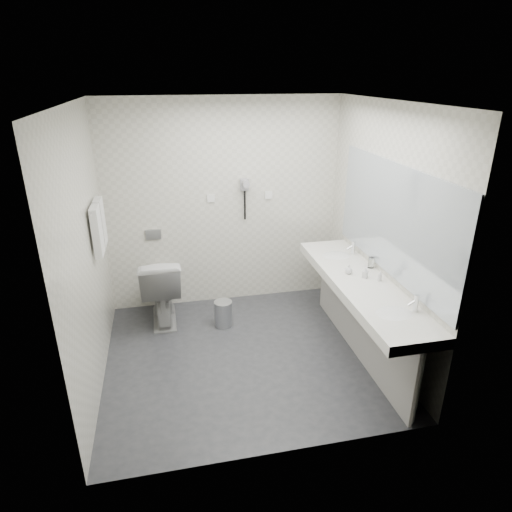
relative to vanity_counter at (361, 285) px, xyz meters
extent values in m
plane|color=#2C2C31|center=(-1.12, 0.20, -0.80)|extent=(2.80, 2.80, 0.00)
plane|color=silver|center=(-1.12, 0.20, 1.70)|extent=(2.80, 2.80, 0.00)
plane|color=beige|center=(-1.12, 1.50, 0.45)|extent=(2.80, 0.00, 2.80)
plane|color=beige|center=(-1.12, -1.10, 0.45)|extent=(2.80, 0.00, 2.80)
plane|color=beige|center=(-2.52, 0.20, 0.45)|extent=(0.00, 2.60, 2.60)
plane|color=beige|center=(0.27, 0.20, 0.45)|extent=(0.00, 2.60, 2.60)
cube|color=silver|center=(0.00, 0.00, 0.00)|extent=(0.55, 2.20, 0.10)
cube|color=#9C9994|center=(0.02, 0.00, -0.42)|extent=(0.03, 2.15, 0.75)
cylinder|color=silver|center=(0.05, -1.04, -0.42)|extent=(0.06, 0.06, 0.75)
cylinder|color=silver|center=(0.05, 1.04, -0.42)|extent=(0.06, 0.06, 0.75)
cube|color=#B2BCC6|center=(0.26, 0.00, 0.65)|extent=(0.02, 2.20, 1.05)
ellipsoid|color=silver|center=(0.00, -0.65, 0.04)|extent=(0.40, 0.31, 0.05)
ellipsoid|color=silver|center=(0.00, 0.65, 0.04)|extent=(0.40, 0.31, 0.05)
cylinder|color=silver|center=(0.19, -0.65, 0.12)|extent=(0.04, 0.04, 0.15)
cylinder|color=silver|center=(0.19, 0.65, 0.12)|extent=(0.04, 0.04, 0.15)
imported|color=silver|center=(0.06, 0.05, 0.10)|extent=(0.07, 0.07, 0.11)
imported|color=silver|center=(-0.06, 0.17, 0.10)|extent=(0.11, 0.11, 0.10)
imported|color=silver|center=(0.17, -0.05, 0.10)|extent=(0.05, 0.05, 0.10)
cylinder|color=silver|center=(0.22, 0.26, 0.11)|extent=(0.07, 0.07, 0.11)
imported|color=silver|center=(-1.93, 1.14, -0.39)|extent=(0.47, 0.81, 0.82)
cube|color=#B2B5BA|center=(-1.98, 1.49, 0.15)|extent=(0.18, 0.02, 0.12)
cylinder|color=#B2B5BA|center=(-1.25, 0.84, -0.65)|extent=(0.21, 0.21, 0.29)
cylinder|color=#B2B5BA|center=(-1.25, 0.84, -0.50)|extent=(0.21, 0.21, 0.02)
cylinder|color=silver|center=(-2.47, 0.75, 0.75)|extent=(0.02, 0.62, 0.02)
cube|color=silver|center=(-2.46, 0.61, 0.53)|extent=(0.07, 0.24, 0.48)
cube|color=silver|center=(-2.46, 0.89, 0.53)|extent=(0.07, 0.24, 0.48)
cube|color=#959499|center=(-0.88, 1.47, 0.70)|extent=(0.10, 0.04, 0.14)
cylinder|color=#959499|center=(-0.88, 1.40, 0.73)|extent=(0.08, 0.14, 0.08)
cylinder|color=black|center=(-0.88, 1.46, 0.45)|extent=(0.02, 0.02, 0.35)
cube|color=silver|center=(-1.27, 1.49, 0.55)|extent=(0.09, 0.02, 0.09)
cube|color=silver|center=(-0.57, 1.49, 0.55)|extent=(0.09, 0.02, 0.09)
camera|label=1|loc=(-1.82, -3.58, 1.93)|focal=31.00mm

